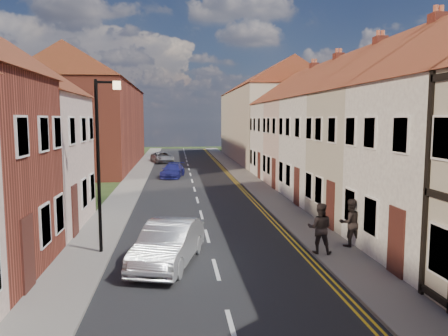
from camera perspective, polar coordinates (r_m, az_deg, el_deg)
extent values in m
cube|color=black|center=(25.86, -3.50, -4.21)|extent=(7.00, 90.00, 0.02)
cube|color=slate|center=(26.02, -13.26, -4.20)|extent=(1.80, 90.00, 0.12)
cube|color=slate|center=(26.43, 6.09, -3.89)|extent=(1.80, 90.00, 0.12)
cube|color=#B7AC9A|center=(21.70, 22.74, 1.22)|extent=(8.00, 5.00, 6.00)
cube|color=brown|center=(20.28, 26.09, 15.50)|extent=(0.60, 0.60, 1.60)
cube|color=#B1ADA7|center=(26.53, 17.08, 2.30)|extent=(8.00, 5.80, 6.00)
cube|color=brown|center=(24.62, 19.68, 14.05)|extent=(0.60, 0.60, 1.60)
cube|color=tan|center=(31.55, 13.20, 3.03)|extent=(8.00, 5.00, 6.00)
cube|color=brown|center=(29.91, 14.70, 12.79)|extent=(0.60, 0.60, 1.60)
cube|color=#B1ADA7|center=(36.68, 10.38, 3.54)|extent=(8.00, 5.80, 6.00)
cube|color=brown|center=(34.61, 11.68, 11.97)|extent=(0.60, 0.60, 1.60)
cube|color=#B7AC9A|center=(51.48, 5.50, 5.53)|extent=(8.00, 24.00, 8.00)
cube|color=brown|center=(46.11, -16.48, 5.20)|extent=(8.00, 24.00, 8.00)
cylinder|color=black|center=(15.71, -16.08, 0.11)|extent=(0.12, 0.12, 6.00)
cube|color=black|center=(15.61, -15.13, 10.76)|extent=(0.70, 0.08, 0.08)
cube|color=#FFD899|center=(15.55, -13.82, 10.45)|extent=(0.25, 0.15, 0.28)
imported|color=#B9BBC2|center=(14.62, -7.25, -9.77)|extent=(2.61, 4.59, 1.43)
imported|color=navy|center=(35.98, -6.72, -0.34)|extent=(2.22, 4.10, 1.13)
imported|color=#A0A4A7|center=(48.30, -8.05, 1.40)|extent=(2.92, 4.61, 1.18)
imported|color=#292221|center=(15.66, 12.41, -7.67)|extent=(1.03, 0.91, 1.77)
imported|color=black|center=(16.77, 16.15, -6.86)|extent=(0.91, 0.74, 1.76)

